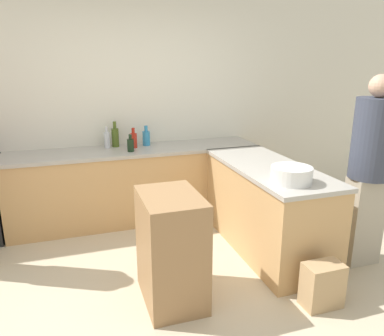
% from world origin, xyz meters
% --- Properties ---
extents(ground_plane, '(14.00, 14.00, 0.00)m').
position_xyz_m(ground_plane, '(0.00, 0.00, 0.00)').
color(ground_plane, beige).
extents(wall_back, '(8.00, 0.06, 2.70)m').
position_xyz_m(wall_back, '(0.00, 2.06, 1.35)').
color(wall_back, silver).
rests_on(wall_back, ground_plane).
extents(counter_back, '(2.94, 0.64, 0.88)m').
position_xyz_m(counter_back, '(0.00, 1.72, 0.44)').
color(counter_back, tan).
rests_on(counter_back, ground_plane).
extents(counter_peninsula, '(0.69, 1.70, 0.88)m').
position_xyz_m(counter_peninsula, '(1.13, 0.58, 0.44)').
color(counter_peninsula, tan).
rests_on(counter_peninsula, ground_plane).
extents(island_table, '(0.45, 0.64, 0.90)m').
position_xyz_m(island_table, '(-0.03, 0.02, 0.45)').
color(island_table, '#997047').
rests_on(island_table, ground_plane).
extents(mixing_bowl, '(0.35, 0.35, 0.14)m').
position_xyz_m(mixing_bowl, '(1.03, 0.04, 0.95)').
color(mixing_bowl, white).
rests_on(mixing_bowl, counter_peninsula).
extents(olive_oil_bottle, '(0.08, 0.08, 0.30)m').
position_xyz_m(olive_oil_bottle, '(-0.20, 1.90, 1.00)').
color(olive_oil_bottle, '#475B1E').
rests_on(olive_oil_bottle, counter_back).
extents(wine_bottle_dark, '(0.08, 0.08, 0.20)m').
position_xyz_m(wine_bottle_dark, '(-0.07, 1.59, 0.96)').
color(wine_bottle_dark, black).
rests_on(wine_bottle_dark, counter_back).
extents(vinegar_bottle_clear, '(0.07, 0.07, 0.26)m').
position_xyz_m(vinegar_bottle_clear, '(-0.30, 1.86, 0.99)').
color(vinegar_bottle_clear, silver).
rests_on(vinegar_bottle_clear, counter_back).
extents(hot_sauce_bottle, '(0.08, 0.08, 0.24)m').
position_xyz_m(hot_sauce_bottle, '(-0.01, 1.78, 0.98)').
color(hot_sauce_bottle, red).
rests_on(hot_sauce_bottle, counter_back).
extents(dish_soap_bottle, '(0.09, 0.09, 0.24)m').
position_xyz_m(dish_soap_bottle, '(0.16, 1.86, 0.98)').
color(dish_soap_bottle, '#338CBF').
rests_on(dish_soap_bottle, counter_back).
extents(person_at_peninsula, '(0.37, 0.37, 1.77)m').
position_xyz_m(person_at_peninsula, '(1.84, 0.03, 0.96)').
color(person_at_peninsula, '#ADA38E').
rests_on(person_at_peninsula, ground_plane).
extents(paper_bag, '(0.31, 0.19, 0.36)m').
position_xyz_m(paper_bag, '(1.07, -0.44, 0.18)').
color(paper_bag, tan).
rests_on(paper_bag, ground_plane).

